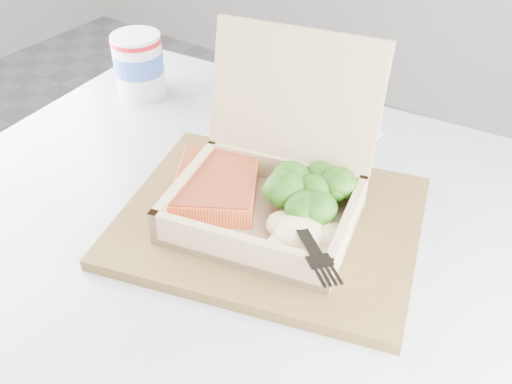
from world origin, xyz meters
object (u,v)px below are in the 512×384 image
Objects in this scene: serving_tray at (270,221)px; paper_cup at (139,63)px; cafe_table at (216,337)px; takeout_container at (273,174)px.

serving_tray is 3.42× the size of paper_cup.
cafe_table is 0.44m from paper_cup.
takeout_container is (0.04, 0.07, 0.25)m from cafe_table.
serving_tray is at bearing -23.05° from paper_cup.
cafe_table is at bearing -34.03° from paper_cup.
serving_tray reaches higher than cafe_table.
cafe_table is 8.59× the size of paper_cup.
takeout_container reaches higher than cafe_table.
serving_tray is at bearing -78.90° from takeout_container.
cafe_table is at bearing -130.10° from serving_tray.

